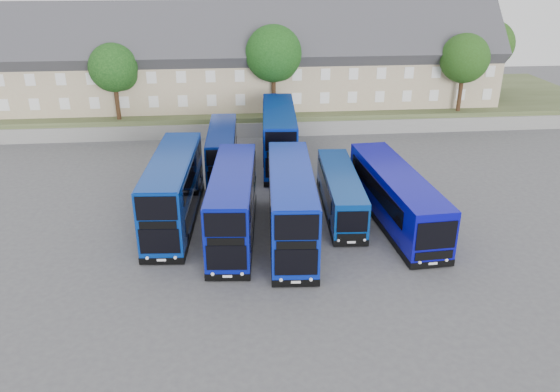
{
  "coord_description": "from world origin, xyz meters",
  "views": [
    {
      "loc": [
        -2.59,
        -30.83,
        17.3
      ],
      "look_at": [
        0.6,
        3.39,
        2.2
      ],
      "focal_mm": 35.0,
      "sensor_mm": 36.0,
      "label": 1
    }
  ],
  "objects": [
    {
      "name": "dd_front_left",
      "position": [
        -6.72,
        4.46,
        2.35
      ],
      "size": [
        3.54,
        12.18,
        4.78
      ],
      "rotation": [
        0.0,
        0.0,
        -0.07
      ],
      "color": "navy",
      "rests_on": "ground"
    },
    {
      "name": "terrace_row",
      "position": [
        0.0,
        30.0,
        6.6
      ],
      "size": [
        54.0,
        10.4,
        11.2
      ],
      "color": "tan",
      "rests_on": "earth_bank"
    },
    {
      "name": "retaining_wall",
      "position": [
        0.0,
        24.0,
        0.75
      ],
      "size": [
        70.0,
        0.4,
        1.5
      ],
      "primitive_type": "cube",
      "color": "slate",
      "rests_on": "ground"
    },
    {
      "name": "dd_front_mid",
      "position": [
        -2.64,
        2.01,
        2.26
      ],
      "size": [
        3.61,
        11.75,
        4.6
      ],
      "rotation": [
        0.0,
        0.0,
        -0.08
      ],
      "color": "#081396",
      "rests_on": "ground"
    },
    {
      "name": "tree_west",
      "position": [
        -13.85,
        25.1,
        7.05
      ],
      "size": [
        4.8,
        4.8,
        7.65
      ],
      "color": "#382314",
      "rests_on": "earth_bank"
    },
    {
      "name": "dd_rear_right",
      "position": [
        1.7,
        16.2,
        2.41
      ],
      "size": [
        3.63,
        12.5,
        4.91
      ],
      "rotation": [
        0.0,
        0.0,
        -0.07
      ],
      "color": "#082399",
      "rests_on": "ground"
    },
    {
      "name": "ground",
      "position": [
        0.0,
        0.0,
        0.0
      ],
      "size": [
        120.0,
        120.0,
        0.0
      ],
      "primitive_type": "plane",
      "color": "#4C4C51",
      "rests_on": "ground"
    },
    {
      "name": "coach_east_b",
      "position": [
        8.75,
        3.24,
        1.81
      ],
      "size": [
        3.74,
        13.61,
        3.68
      ],
      "rotation": [
        0.0,
        0.0,
        0.07
      ],
      "color": "#09089F",
      "rests_on": "ground"
    },
    {
      "name": "tree_mid",
      "position": [
        2.15,
        25.6,
        8.07
      ],
      "size": [
        5.76,
        5.76,
        9.18
      ],
      "color": "#382314",
      "rests_on": "earth_bank"
    },
    {
      "name": "tree_east",
      "position": [
        22.15,
        25.1,
        7.39
      ],
      "size": [
        5.12,
        5.12,
        8.16
      ],
      "color": "#382314",
      "rests_on": "earth_bank"
    },
    {
      "name": "earth_bank",
      "position": [
        0.0,
        34.0,
        1.0
      ],
      "size": [
        80.0,
        20.0,
        2.0
      ],
      "primitive_type": "cube",
      "color": "#414D2B",
      "rests_on": "ground"
    },
    {
      "name": "tree_far",
      "position": [
        28.15,
        32.1,
        7.73
      ],
      "size": [
        5.44,
        5.44,
        8.67
      ],
      "color": "#382314",
      "rests_on": "earth_bank"
    },
    {
      "name": "dd_rear_left",
      "position": [
        -3.39,
        13.77,
        1.95
      ],
      "size": [
        2.68,
        10.08,
        3.97
      ],
      "rotation": [
        0.0,
        0.0,
        -0.04
      ],
      "color": "navy",
      "rests_on": "ground"
    },
    {
      "name": "coach_east_a",
      "position": [
        5.2,
        5.12,
        1.47
      ],
      "size": [
        2.94,
        11.13,
        3.01
      ],
      "rotation": [
        0.0,
        0.0,
        -0.06
      ],
      "color": "navy",
      "rests_on": "ground"
    },
    {
      "name": "dd_front_right",
      "position": [
        1.13,
        1.28,
        2.36
      ],
      "size": [
        3.51,
        12.21,
        4.8
      ],
      "rotation": [
        0.0,
        0.0,
        -0.06
      ],
      "color": "#0820A3",
      "rests_on": "ground"
    }
  ]
}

